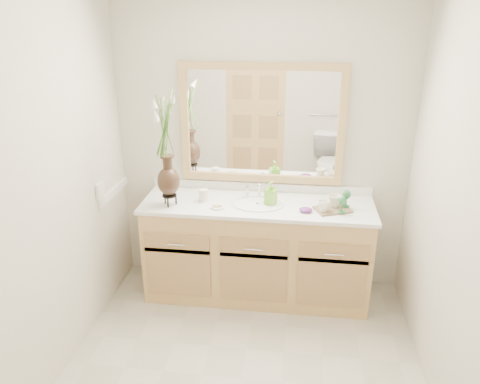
# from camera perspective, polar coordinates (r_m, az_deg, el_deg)

# --- Properties ---
(floor) EXTENTS (2.60, 2.60, 0.00)m
(floor) POSITION_cam_1_polar(r_m,az_deg,el_deg) (3.32, 0.17, -21.80)
(floor) COLOR #BFB6A3
(floor) RESTS_ON ground
(wall_back) EXTENTS (2.40, 0.02, 2.40)m
(wall_back) POSITION_cam_1_polar(r_m,az_deg,el_deg) (3.86, 2.64, 5.34)
(wall_back) COLOR beige
(wall_back) RESTS_ON floor
(wall_left) EXTENTS (0.02, 2.60, 2.40)m
(wall_left) POSITION_cam_1_polar(r_m,az_deg,el_deg) (3.02, -23.00, -1.17)
(wall_left) COLOR beige
(wall_left) RESTS_ON floor
(wall_right) EXTENTS (0.02, 2.60, 2.40)m
(wall_right) POSITION_cam_1_polar(r_m,az_deg,el_deg) (2.77, 25.67, -3.65)
(wall_right) COLOR beige
(wall_right) RESTS_ON floor
(vanity) EXTENTS (1.80, 0.55, 0.80)m
(vanity) POSITION_cam_1_polar(r_m,az_deg,el_deg) (3.90, 2.07, -7.19)
(vanity) COLOR tan
(vanity) RESTS_ON floor
(counter) EXTENTS (1.84, 0.57, 0.03)m
(counter) POSITION_cam_1_polar(r_m,az_deg,el_deg) (3.72, 2.16, -1.59)
(counter) COLOR white
(counter) RESTS_ON vanity
(sink) EXTENTS (0.38, 0.34, 0.23)m
(sink) POSITION_cam_1_polar(r_m,az_deg,el_deg) (3.72, 2.12, -2.25)
(sink) COLOR white
(sink) RESTS_ON counter
(mirror) EXTENTS (1.32, 0.04, 0.97)m
(mirror) POSITION_cam_1_polar(r_m,az_deg,el_deg) (3.78, 2.66, 8.23)
(mirror) COLOR white
(mirror) RESTS_ON wall_back
(switch_plate) EXTENTS (0.02, 0.12, 0.12)m
(switch_plate) POSITION_cam_1_polar(r_m,az_deg,el_deg) (3.72, -16.67, 0.23)
(switch_plate) COLOR white
(switch_plate) RESTS_ON wall_left
(flower_vase) EXTENTS (0.20, 0.20, 0.84)m
(flower_vase) POSITION_cam_1_polar(r_m,az_deg,el_deg) (3.54, -9.05, 6.93)
(flower_vase) COLOR black
(flower_vase) RESTS_ON counter
(tumbler) EXTENTS (0.08, 0.08, 0.10)m
(tumbler) POSITION_cam_1_polar(r_m,az_deg,el_deg) (3.75, -4.44, -0.39)
(tumbler) COLOR #EEE9CE
(tumbler) RESTS_ON counter
(soap_dish) EXTENTS (0.11, 0.11, 0.03)m
(soap_dish) POSITION_cam_1_polar(r_m,az_deg,el_deg) (3.63, -2.78, -1.79)
(soap_dish) COLOR #EEE9CE
(soap_dish) RESTS_ON counter
(soap_bottle) EXTENTS (0.10, 0.10, 0.16)m
(soap_bottle) POSITION_cam_1_polar(r_m,az_deg,el_deg) (3.68, 3.78, -0.24)
(soap_bottle) COLOR #70C42E
(soap_bottle) RESTS_ON counter
(purple_dish) EXTENTS (0.11, 0.09, 0.04)m
(purple_dish) POSITION_cam_1_polar(r_m,az_deg,el_deg) (3.58, 8.02, -2.17)
(purple_dish) COLOR #612673
(purple_dish) RESTS_ON counter
(tray) EXTENTS (0.31, 0.27, 0.01)m
(tray) POSITION_cam_1_polar(r_m,az_deg,el_deg) (3.65, 11.23, -2.11)
(tray) COLOR brown
(tray) RESTS_ON counter
(mug_left) EXTENTS (0.11, 0.11, 0.09)m
(mug_left) POSITION_cam_1_polar(r_m,az_deg,el_deg) (3.58, 10.16, -1.65)
(mug_left) COLOR #EEE9CE
(mug_left) RESTS_ON tray
(mug_right) EXTENTS (0.11, 0.10, 0.10)m
(mug_right) POSITION_cam_1_polar(r_m,az_deg,el_deg) (3.67, 11.47, -1.03)
(mug_right) COLOR #EEE9CE
(mug_right) RESTS_ON tray
(goblet_front) EXTENTS (0.06, 0.06, 0.13)m
(goblet_front) POSITION_cam_1_polar(r_m,az_deg,el_deg) (3.57, 12.37, -1.17)
(goblet_front) COLOR #246C36
(goblet_front) RESTS_ON tray
(goblet_back) EXTENTS (0.06, 0.06, 0.14)m
(goblet_back) POSITION_cam_1_polar(r_m,az_deg,el_deg) (3.68, 12.88, -0.42)
(goblet_back) COLOR #246C36
(goblet_back) RESTS_ON tray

